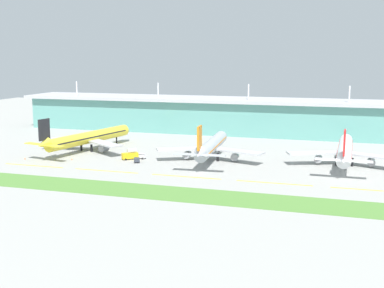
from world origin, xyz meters
TOP-DOWN VIEW (x-y plane):
  - ground_plane at (0.00, 0.00)m, footprint 600.00×600.00m
  - terminal_building at (-0.00, 109.05)m, footprint 288.00×34.00m
  - airliner_near at (-65.58, 31.72)m, footprint 47.80×66.78m
  - airliner_middle at (-1.79, 27.33)m, footprint 48.66×60.86m
  - airliner_far at (55.28, 34.00)m, footprint 48.80×63.03m
  - taxiway_stripe_west at (-71.00, -6.10)m, footprint 28.00×0.70m
  - taxiway_stripe_mid_west at (-37.00, -6.10)m, footprint 28.00×0.70m
  - taxiway_stripe_centre at (-3.00, -6.10)m, footprint 28.00×0.70m
  - taxiway_stripe_mid_east at (31.00, -6.10)m, footprint 28.00×0.70m
  - taxiway_stripe_east at (65.00, -6.10)m, footprint 28.00×0.70m
  - grass_verge at (0.00, -30.66)m, footprint 300.00×18.00m
  - fuel_truck at (-37.17, 18.36)m, footprint 6.94×6.92m
  - baggage_cart at (-32.86, 20.91)m, footprint 3.93×2.75m
  - pushback_tug at (-31.80, 13.13)m, footprint 3.99×5.00m
  - safety_cone_left_wingtip at (-61.77, 9.42)m, footprint 0.56×0.56m
  - safety_cone_nose_front at (-82.81, 4.48)m, footprint 0.56×0.56m

SIDE VIEW (x-z plane):
  - ground_plane at x=0.00m, z-range 0.00..0.00m
  - taxiway_stripe_west at x=-71.00m, z-range 0.00..0.04m
  - taxiway_stripe_mid_west at x=-37.00m, z-range 0.00..0.04m
  - taxiway_stripe_centre at x=-3.00m, z-range 0.00..0.04m
  - taxiway_stripe_mid_east at x=31.00m, z-range 0.00..0.04m
  - taxiway_stripe_east at x=65.00m, z-range 0.00..0.04m
  - grass_verge at x=0.00m, z-range 0.00..0.10m
  - safety_cone_left_wingtip at x=-61.77m, z-range 0.00..0.70m
  - safety_cone_nose_front at x=-82.81m, z-range 0.00..0.70m
  - pushback_tug at x=-31.80m, z-range 0.18..2.03m
  - baggage_cart at x=-32.86m, z-range 0.02..2.50m
  - fuel_truck at x=-37.17m, z-range -0.21..4.74m
  - airliner_middle at x=-1.79m, z-range -3.00..15.90m
  - airliner_far at x=55.28m, z-range -3.00..15.90m
  - airliner_near at x=-65.58m, z-range -3.00..15.90m
  - terminal_building at x=0.00m, z-range -4.30..25.69m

